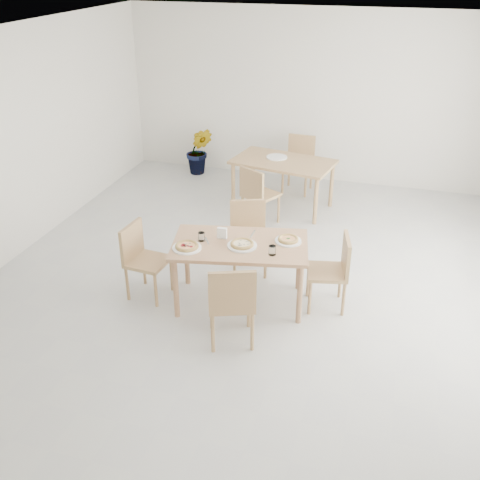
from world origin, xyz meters
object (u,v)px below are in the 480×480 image
(main_table, at_px, (240,250))
(chair_east, at_px, (335,267))
(pizza_pepperoni, at_px, (187,246))
(plate_mushroom, at_px, (242,246))
(plate_empty, at_px, (277,157))
(chair_back_s, at_px, (257,192))
(chair_south, at_px, (232,300))
(pizza_margherita, at_px, (288,239))
(napkin_holder, at_px, (222,234))
(chair_north, at_px, (248,231))
(chair_west, at_px, (141,255))
(plate_pepperoni, at_px, (187,248))
(plate_margherita, at_px, (288,241))
(tumbler_b, at_px, (201,237))
(potted_plant, at_px, (199,151))
(pizza_mushroom, at_px, (242,244))
(tumbler_a, at_px, (272,250))
(chair_back_n, at_px, (299,159))
(second_table, at_px, (283,166))

(main_table, xyz_separation_m, chair_east, (1.01, 0.22, -0.17))
(pizza_pepperoni, bearing_deg, plate_mushroom, 21.28)
(main_table, distance_m, plate_empty, 2.84)
(chair_back_s, bearing_deg, chair_south, 127.51)
(pizza_margherita, relative_size, napkin_holder, 2.09)
(chair_north, relative_size, chair_west, 1.01)
(plate_pepperoni, distance_m, pizza_margherita, 1.10)
(chair_north, distance_m, plate_margherita, 0.88)
(plate_margherita, relative_size, pizza_margherita, 1.06)
(chair_west, xyz_separation_m, pizza_pepperoni, (0.61, -0.12, 0.28))
(chair_east, bearing_deg, tumbler_b, -92.21)
(pizza_margherita, relative_size, potted_plant, 0.33)
(pizza_mushroom, bearing_deg, chair_west, -175.59)
(plate_pepperoni, relative_size, potted_plant, 0.37)
(plate_margherita, bearing_deg, tumbler_a, -106.62)
(chair_back_n, bearing_deg, tumbler_a, -79.90)
(chair_east, height_order, potted_plant, chair_east)
(chair_south, height_order, plate_pepperoni, chair_south)
(chair_south, distance_m, plate_mushroom, 0.74)
(plate_pepperoni, relative_size, plate_empty, 0.98)
(tumbler_a, bearing_deg, main_table, 160.05)
(plate_margherita, relative_size, tumbler_a, 2.85)
(chair_west, distance_m, plate_mushroom, 1.19)
(main_table, relative_size, tumbler_a, 15.74)
(plate_margherita, xyz_separation_m, napkin_holder, (-0.71, -0.14, 0.05))
(pizza_pepperoni, relative_size, plate_empty, 0.96)
(second_table, bearing_deg, potted_plant, 160.30)
(chair_east, height_order, plate_margherita, chair_east)
(chair_north, bearing_deg, plate_pepperoni, -130.56)
(plate_pepperoni, distance_m, tumbler_b, 0.24)
(pizza_mushroom, height_order, chair_back_n, chair_back_n)
(second_table, height_order, chair_back_n, chair_back_n)
(napkin_holder, bearing_deg, chair_west, -170.76)
(chair_north, distance_m, tumbler_a, 1.08)
(chair_west, distance_m, pizza_mushroom, 1.19)
(main_table, height_order, plate_empty, plate_empty)
(chair_west, xyz_separation_m, tumbler_a, (1.51, 0.01, 0.30))
(chair_east, distance_m, napkin_holder, 1.28)
(plate_margherita, bearing_deg, chair_back_s, 114.65)
(chair_south, xyz_separation_m, chair_back_n, (-0.16, 4.25, -0.01))
(second_table, bearing_deg, chair_back_n, 92.63)
(plate_mushroom, relative_size, potted_plant, 0.38)
(chair_north, height_order, plate_pepperoni, chair_north)
(chair_south, distance_m, chair_north, 1.55)
(plate_empty, relative_size, potted_plant, 0.38)
(napkin_holder, height_order, chair_back_s, napkin_holder)
(chair_south, bearing_deg, main_table, -100.38)
(plate_pepperoni, height_order, tumbler_a, tumbler_a)
(potted_plant, bearing_deg, tumbler_b, -69.28)
(chair_north, distance_m, potted_plant, 3.42)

